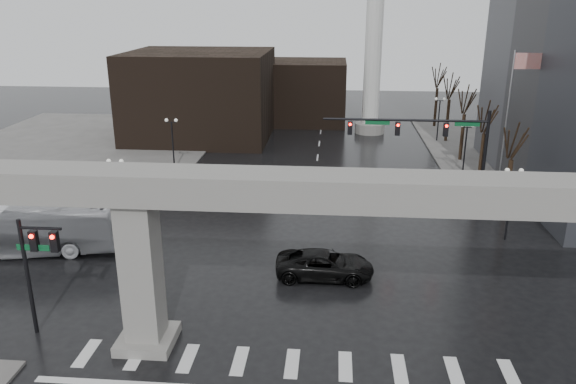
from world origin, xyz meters
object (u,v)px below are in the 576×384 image
(signal_mast_arm, at_px, (434,139))
(pickup_truck, at_px, (325,265))
(city_bus, at_px, (21,228))
(far_car, at_px, (236,190))

(signal_mast_arm, height_order, pickup_truck, signal_mast_arm)
(signal_mast_arm, height_order, city_bus, signal_mast_arm)
(pickup_truck, xyz_separation_m, far_car, (-7.55, 13.22, -0.03))
(signal_mast_arm, relative_size, pickup_truck, 2.11)
(pickup_truck, bearing_deg, far_car, 29.77)
(signal_mast_arm, height_order, far_car, signal_mast_arm)
(signal_mast_arm, distance_m, far_car, 16.20)
(city_bus, bearing_deg, far_car, -56.87)
(pickup_truck, distance_m, city_bus, 19.63)
(signal_mast_arm, xyz_separation_m, pickup_truck, (-7.71, -11.29, -5.03))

